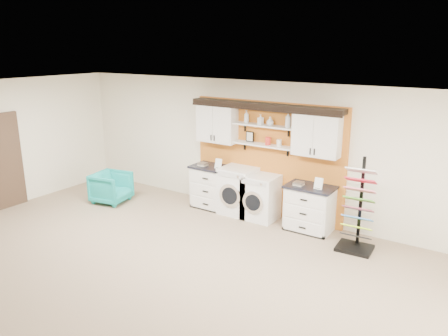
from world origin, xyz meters
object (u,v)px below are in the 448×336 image
Objects in this scene: base_cabinet_right at (310,208)px; armchair at (111,187)px; sample_rack at (357,221)px; dryer at (261,197)px; base_cabinet_left at (214,187)px; washer at (238,191)px.

base_cabinet_right is 1.20× the size of armchair.
sample_rack reaches higher than armchair.
dryer is at bearing 167.48° from sample_rack.
base_cabinet_right is (2.26, 0.00, -0.02)m from base_cabinet_left.
dryer is 0.56× the size of sample_rack.
sample_rack is 2.16× the size of armchair.
base_cabinet_right is 0.55× the size of sample_rack.
sample_rack reaches higher than washer.
armchair is (-4.41, -1.02, -0.10)m from base_cabinet_right.
base_cabinet_left is 1.19m from dryer.
washer reaches higher than dryer.
washer is (-1.62, -0.00, 0.05)m from base_cabinet_right.
washer is at bearing -0.30° from base_cabinet_left.
base_cabinet_right is 0.92× the size of washer.
washer is at bearing -80.50° from armchair.
base_cabinet_left is 0.96× the size of washer.
base_cabinet_right reaches higher than armchair.
washer reaches higher than base_cabinet_right.
armchair is at bearing -163.09° from dryer.
base_cabinet_left reaches higher than base_cabinet_right.
base_cabinet_left is 1.26× the size of armchair.
base_cabinet_left reaches higher than dryer.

